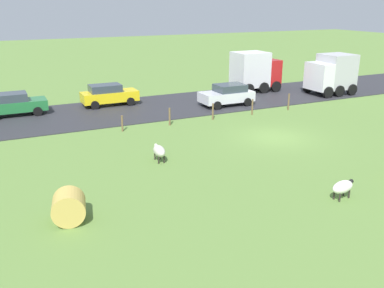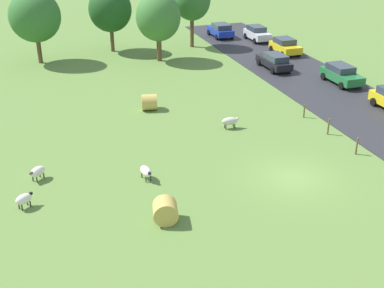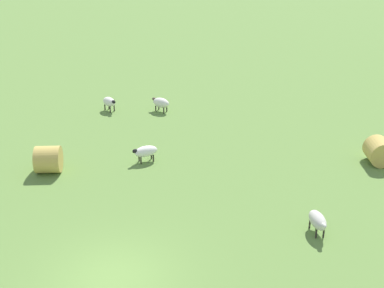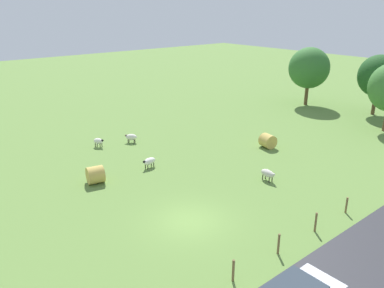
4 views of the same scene
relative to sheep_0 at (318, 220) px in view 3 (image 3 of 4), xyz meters
name	(u,v)px [view 3 (image 3 of 4)]	position (x,y,z in m)	size (l,w,h in m)	color
ground_plane	(113,279)	(0.74, -7.83, -0.56)	(160.00, 160.00, 0.00)	olive
sheep_0	(318,220)	(0.00, 0.00, 0.00)	(1.29, 0.62, 0.84)	beige
sheep_1	(146,151)	(-7.42, -5.24, -0.03)	(0.69, 1.27, 0.79)	white
sheep_2	(161,103)	(-13.35, -3.28, -0.03)	(1.13, 1.11, 0.81)	silver
sheep_3	(109,102)	(-14.18, -6.14, -0.02)	(1.05, 0.91, 0.81)	silver
hay_bale_0	(379,151)	(-4.50, 5.37, 0.05)	(1.22, 1.22, 1.15)	tan
hay_bale_1	(48,159)	(-7.55, -9.71, 0.06)	(1.24, 1.24, 1.13)	tan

